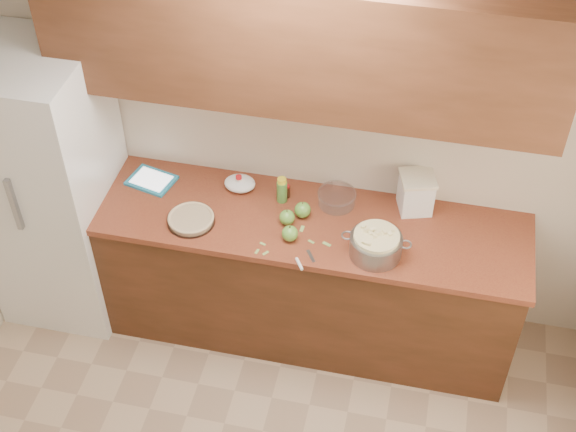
% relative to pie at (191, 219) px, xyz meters
% --- Properties ---
extents(room_shell, '(3.60, 3.60, 3.60)m').
position_rel_pie_xyz_m(room_shell, '(0.54, -1.32, 0.36)').
color(room_shell, tan).
rests_on(room_shell, ground).
extents(counter_run, '(2.64, 0.68, 0.92)m').
position_rel_pie_xyz_m(counter_run, '(0.54, 0.15, -0.48)').
color(counter_run, '#552A17').
rests_on(counter_run, ground).
extents(upper_cabinets, '(2.60, 0.34, 0.70)m').
position_rel_pie_xyz_m(upper_cabinets, '(0.54, 0.31, 1.01)').
color(upper_cabinets, brown).
rests_on(upper_cabinets, room_shell).
extents(fridge, '(0.70, 0.70, 1.80)m').
position_rel_pie_xyz_m(fridge, '(-0.90, 0.12, -0.04)').
color(fridge, white).
rests_on(fridge, ground).
extents(pie, '(0.27, 0.27, 0.04)m').
position_rel_pie_xyz_m(pie, '(0.00, 0.00, 0.00)').
color(pie, silver).
rests_on(pie, counter_run).
extents(colander, '(0.37, 0.28, 0.14)m').
position_rel_pie_xyz_m(colander, '(1.03, -0.02, 0.05)').
color(colander, gray).
rests_on(colander, counter_run).
extents(flour_canister, '(0.23, 0.23, 0.23)m').
position_rel_pie_xyz_m(flour_canister, '(1.19, 0.38, 0.09)').
color(flour_canister, white).
rests_on(flour_canister, counter_run).
extents(tablet, '(0.30, 0.25, 0.02)m').
position_rel_pie_xyz_m(tablet, '(-0.33, 0.28, -0.01)').
color(tablet, teal).
rests_on(tablet, counter_run).
extents(paring_knife, '(0.11, 0.16, 0.02)m').
position_rel_pie_xyz_m(paring_knife, '(0.66, -0.18, -0.01)').
color(paring_knife, gray).
rests_on(paring_knife, counter_run).
extents(lemon_bottle, '(0.06, 0.06, 0.16)m').
position_rel_pie_xyz_m(lemon_bottle, '(0.45, 0.28, 0.06)').
color(lemon_bottle, '#4C8C38').
rests_on(lemon_bottle, counter_run).
extents(cinnamon_shaker, '(0.04, 0.04, 0.10)m').
position_rel_pie_xyz_m(cinnamon_shaker, '(0.19, 0.32, 0.03)').
color(cinnamon_shaker, beige).
rests_on(cinnamon_shaker, counter_run).
extents(vanilla_bottle, '(0.03, 0.03, 0.09)m').
position_rel_pie_xyz_m(vanilla_bottle, '(0.48, 0.32, 0.02)').
color(vanilla_bottle, black).
rests_on(vanilla_bottle, counter_run).
extents(mixing_bowl, '(0.22, 0.22, 0.08)m').
position_rel_pie_xyz_m(mixing_bowl, '(0.76, 0.32, 0.02)').
color(mixing_bowl, silver).
rests_on(mixing_bowl, counter_run).
extents(paper_towel, '(0.22, 0.20, 0.08)m').
position_rel_pie_xyz_m(paper_towel, '(0.19, 0.33, 0.02)').
color(paper_towel, white).
rests_on(paper_towel, counter_run).
extents(apple_left, '(0.09, 0.09, 0.10)m').
position_rel_pie_xyz_m(apple_left, '(0.52, 0.11, 0.02)').
color(apple_left, '#5D9835').
rests_on(apple_left, counter_run).
extents(apple_center, '(0.09, 0.09, 0.10)m').
position_rel_pie_xyz_m(apple_center, '(0.59, 0.18, 0.02)').
color(apple_center, '#5D9835').
rests_on(apple_center, counter_run).
extents(apple_front, '(0.09, 0.09, 0.10)m').
position_rel_pie_xyz_m(apple_front, '(0.56, -0.01, 0.02)').
color(apple_front, '#5D9835').
rests_on(apple_front, counter_run).
extents(peel_a, '(0.02, 0.04, 0.00)m').
position_rel_pie_xyz_m(peel_a, '(0.41, -0.14, -0.02)').
color(peel_a, '#88AD54').
rests_on(peel_a, counter_run).
extents(peel_b, '(0.05, 0.04, 0.00)m').
position_rel_pie_xyz_m(peel_b, '(0.76, -0.01, -0.02)').
color(peel_b, '#88AD54').
rests_on(peel_b, counter_run).
extents(peel_c, '(0.04, 0.03, 0.00)m').
position_rel_pie_xyz_m(peel_c, '(0.68, -0.01, -0.02)').
color(peel_c, '#88AD54').
rests_on(peel_c, counter_run).
extents(peel_d, '(0.02, 0.05, 0.00)m').
position_rel_pie_xyz_m(peel_d, '(0.61, 0.08, -0.02)').
color(peel_d, '#88AD54').
rests_on(peel_d, counter_run).
extents(peel_e, '(0.03, 0.04, 0.00)m').
position_rel_pie_xyz_m(peel_e, '(0.46, -0.14, -0.02)').
color(peel_e, '#88AD54').
rests_on(peel_e, counter_run).
extents(peel_f, '(0.04, 0.02, 0.00)m').
position_rel_pie_xyz_m(peel_f, '(0.43, -0.08, -0.02)').
color(peel_f, '#88AD54').
rests_on(peel_f, counter_run).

